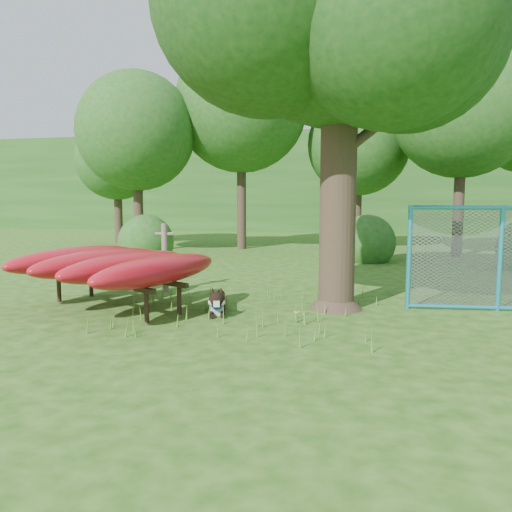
% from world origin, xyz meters
% --- Properties ---
extents(ground, '(80.00, 80.00, 0.00)m').
position_xyz_m(ground, '(0.00, 0.00, 0.00)').
color(ground, '#224D0F').
rests_on(ground, ground).
extents(oak_tree, '(6.07, 5.53, 8.12)m').
position_xyz_m(oak_tree, '(1.53, 1.77, 5.41)').
color(oak_tree, '#35261D').
rests_on(oak_tree, ground).
extents(wooden_post, '(0.40, 0.19, 1.48)m').
position_xyz_m(wooden_post, '(-2.19, 2.65, 0.78)').
color(wooden_post, '#685D4E').
rests_on(wooden_post, ground).
extents(kayak_rack, '(3.85, 4.17, 1.06)m').
position_xyz_m(kayak_rack, '(-2.39, 0.86, 0.81)').
color(kayak_rack, black).
rests_on(kayak_rack, ground).
extents(husky_dog, '(0.54, 1.16, 0.52)m').
position_xyz_m(husky_dog, '(-0.43, 0.88, 0.18)').
color(husky_dog, black).
rests_on(husky_dog, ground).
extents(fence_section, '(3.24, 0.45, 3.16)m').
position_xyz_m(fence_section, '(4.43, 2.25, 0.95)').
color(fence_section, '#2899BA').
rests_on(fence_section, ground).
extents(wildflower_clump, '(0.09, 0.09, 0.20)m').
position_xyz_m(wildflower_clump, '(1.04, 0.53, 0.16)').
color(wildflower_clump, '#568B2D').
rests_on(wildflower_clump, ground).
extents(bg_tree_a, '(4.40, 4.40, 6.70)m').
position_xyz_m(bg_tree_a, '(-6.50, 10.00, 4.48)').
color(bg_tree_a, '#35261D').
rests_on(bg_tree_a, ground).
extents(bg_tree_b, '(5.20, 5.20, 8.22)m').
position_xyz_m(bg_tree_b, '(-3.00, 12.00, 5.61)').
color(bg_tree_b, '#35261D').
rests_on(bg_tree_b, ground).
extents(bg_tree_c, '(4.00, 4.00, 6.12)m').
position_xyz_m(bg_tree_c, '(1.50, 13.00, 4.11)').
color(bg_tree_c, '#35261D').
rests_on(bg_tree_c, ground).
extents(bg_tree_d, '(4.80, 4.80, 7.50)m').
position_xyz_m(bg_tree_d, '(5.00, 11.00, 5.08)').
color(bg_tree_d, '#35261D').
rests_on(bg_tree_d, ground).
extents(bg_tree_f, '(3.60, 3.60, 5.55)m').
position_xyz_m(bg_tree_f, '(-9.00, 13.00, 3.73)').
color(bg_tree_f, '#35261D').
rests_on(bg_tree_f, ground).
extents(shrub_left, '(1.80, 1.80, 1.80)m').
position_xyz_m(shrub_left, '(-5.00, 7.50, 0.00)').
color(shrub_left, '#20511A').
rests_on(shrub_left, ground).
extents(shrub_mid, '(1.80, 1.80, 1.80)m').
position_xyz_m(shrub_mid, '(2.00, 9.00, 0.00)').
color(shrub_mid, '#20511A').
rests_on(shrub_mid, ground).
extents(wooded_hillside, '(80.00, 12.00, 6.00)m').
position_xyz_m(wooded_hillside, '(0.00, 28.00, 3.00)').
color(wooded_hillside, '#20511A').
rests_on(wooded_hillside, ground).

